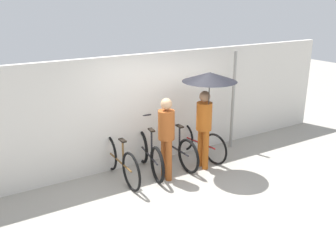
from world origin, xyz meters
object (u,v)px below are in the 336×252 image
object	(u,v)px
parked_bicycle_0	(119,161)
pedestrian_center	(208,93)
pedestrian_leading	(166,133)
parked_bicycle_2	(175,147)
parked_bicycle_3	(198,141)
parked_bicycle_1	(149,154)

from	to	relation	value
parked_bicycle_0	pedestrian_center	size ratio (longest dim) A/B	0.88
parked_bicycle_0	pedestrian_center	xyz separation A→B (m)	(1.72, -0.52, 1.26)
pedestrian_leading	pedestrian_center	world-z (taller)	pedestrian_center
pedestrian_leading	parked_bicycle_0	bearing A→B (deg)	-28.20
pedestrian_center	parked_bicycle_0	bearing A→B (deg)	-15.28
parked_bicycle_0	parked_bicycle_2	world-z (taller)	parked_bicycle_2
parked_bicycle_2	parked_bicycle_3	distance (m)	0.66
parked_bicycle_1	parked_bicycle_2	xyz separation A→B (m)	(0.66, 0.05, 0.00)
parked_bicycle_3	pedestrian_center	distance (m)	1.45
parked_bicycle_0	parked_bicycle_2	bearing A→B (deg)	-87.16
parked_bicycle_1	pedestrian_center	xyz separation A→B (m)	(1.06, -0.51, 1.27)
parked_bicycle_2	pedestrian_leading	world-z (taller)	pedestrian_leading
parked_bicycle_0	parked_bicycle_3	bearing A→B (deg)	-86.22
parked_bicycle_0	parked_bicycle_1	bearing A→B (deg)	-89.90
parked_bicycle_1	parked_bicycle_3	distance (m)	1.32
parked_bicycle_1	parked_bicycle_3	world-z (taller)	parked_bicycle_3
parked_bicycle_2	parked_bicycle_1	bearing A→B (deg)	94.43
parked_bicycle_2	pedestrian_center	size ratio (longest dim) A/B	0.85
parked_bicycle_3	pedestrian_center	xyz separation A→B (m)	(-0.25, -0.62, 1.28)
parked_bicycle_1	pedestrian_center	bearing A→B (deg)	-105.24
parked_bicycle_2	parked_bicycle_3	bearing A→B (deg)	-85.52
parked_bicycle_0	pedestrian_leading	world-z (taller)	pedestrian_leading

